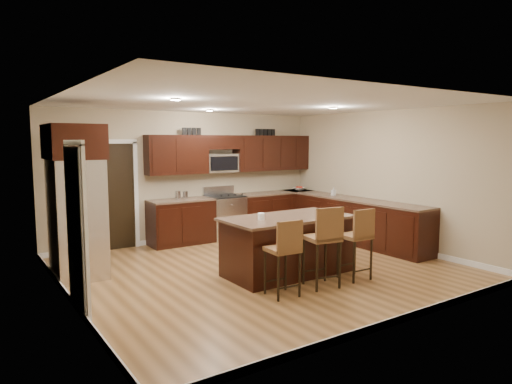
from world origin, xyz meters
TOP-DOWN VIEW (x-y plane):
  - floor at (0.00, 0.00)m, footprint 6.00×6.00m
  - ceiling at (0.00, 0.00)m, footprint 6.00×6.00m
  - wall_back at (0.00, 2.75)m, footprint 6.00×0.00m
  - wall_left at (-3.00, 0.00)m, footprint 0.00×5.50m
  - wall_right at (3.00, 0.00)m, footprint 0.00×5.50m
  - base_cabinets at (1.90, 1.45)m, footprint 4.02×3.96m
  - upper_cabinets at (1.04, 2.58)m, footprint 4.00×0.33m
  - range at (0.68, 2.45)m, footprint 0.76×0.64m
  - microwave at (0.68, 2.60)m, footprint 0.76×0.31m
  - doorway at (-1.65, 2.73)m, footprint 0.85×0.03m
  - pantry_door at (-2.98, -0.30)m, footprint 0.03×0.80m
  - letter_decor at (0.90, 2.58)m, footprint 2.20×0.03m
  - island at (0.16, -0.43)m, footprint 2.04×1.08m
  - stool_left at (-0.53, -1.27)m, footprint 0.42×0.42m
  - stool_mid at (0.18, -1.28)m, footprint 0.51×0.51m
  - stool_right at (0.86, -1.28)m, footprint 0.43×0.43m
  - refrigerator at (-2.62, 1.26)m, footprint 0.79×0.97m
  - floor_mat at (1.09, 1.21)m, footprint 0.95×0.75m
  - fruit_bowl at (2.75, 2.45)m, footprint 0.29×0.29m
  - soap_bottle at (2.70, 1.22)m, footprint 0.09×0.09m
  - canister_tall at (-0.41, 2.45)m, footprint 0.12×0.12m
  - canister_short at (-0.25, 2.45)m, footprint 0.11×0.11m
  - island_jar at (-0.34, -0.43)m, footprint 0.10×0.10m

SIDE VIEW (x-z plane):
  - floor at x=0.00m, z-range 0.00..0.00m
  - floor_mat at x=1.09m, z-range 0.00..0.01m
  - island at x=0.16m, z-range -0.03..0.89m
  - base_cabinets at x=1.90m, z-range 0.00..0.92m
  - range at x=0.68m, z-range -0.08..1.03m
  - stool_left at x=-0.53m, z-range 0.13..1.19m
  - stool_right at x=0.86m, z-range 0.14..1.23m
  - stool_mid at x=0.18m, z-range 0.15..1.33m
  - fruit_bowl at x=2.75m, z-range 0.92..0.99m
  - island_jar at x=-0.34m, z-range 0.92..1.02m
  - canister_short at x=-0.25m, z-range 0.92..1.08m
  - soap_bottle at x=2.70m, z-range 0.92..1.09m
  - canister_tall at x=-0.41m, z-range 0.92..1.10m
  - pantry_door at x=-2.98m, z-range 0.00..2.04m
  - doorway at x=-1.65m, z-range 0.00..2.06m
  - refrigerator at x=-2.62m, z-range 0.03..2.38m
  - wall_back at x=0.00m, z-range -1.65..4.35m
  - wall_left at x=-3.00m, z-range -1.40..4.10m
  - wall_right at x=3.00m, z-range -1.40..4.10m
  - microwave at x=0.68m, z-range 1.42..1.82m
  - upper_cabinets at x=1.04m, z-range 1.44..2.24m
  - letter_decor at x=0.90m, z-range 2.22..2.37m
  - ceiling at x=0.00m, z-range 2.70..2.70m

